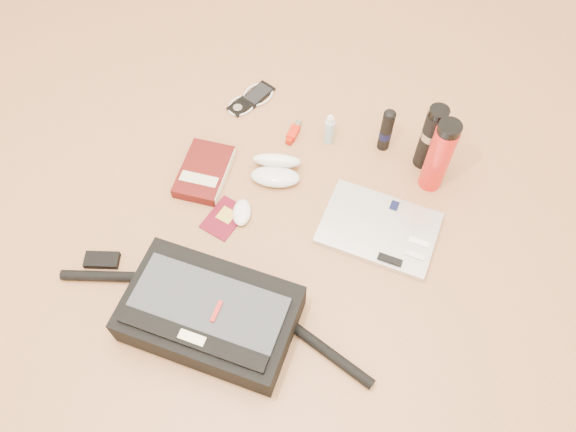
{
  "coord_description": "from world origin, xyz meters",
  "views": [
    {
      "loc": [
        0.4,
        -0.73,
        1.51
      ],
      "look_at": [
        0.02,
        0.05,
        0.06
      ],
      "focal_mm": 35.0,
      "sensor_mm": 36.0,
      "label": 1
    }
  ],
  "objects": [
    {
      "name": "sunglasses_case",
      "position": [
        -0.1,
        0.21,
        0.03
      ],
      "size": [
        0.2,
        0.18,
        0.09
      ],
      "rotation": [
        0.0,
        0.0,
        0.36
      ],
      "color": "silver",
      "rests_on": "ground"
    },
    {
      "name": "mouse",
      "position": [
        -0.13,
        0.03,
        0.02
      ],
      "size": [
        0.09,
        0.11,
        0.03
      ],
      "rotation": [
        0.0,
        0.0,
        0.42
      ],
      "color": "silver",
      "rests_on": "ground"
    },
    {
      "name": "spray_bottle",
      "position": [
        -0.01,
        0.42,
        0.06
      ],
      "size": [
        0.04,
        0.04,
        0.13
      ],
      "rotation": [
        0.0,
        0.0,
        -0.17
      ],
      "color": "#97BCCB",
      "rests_on": "ground"
    },
    {
      "name": "passport",
      "position": [
        -0.17,
        -0.01,
        0.0
      ],
      "size": [
        0.11,
        0.15,
        0.01
      ],
      "rotation": [
        0.0,
        0.0,
        -0.11
      ],
      "color": "#530816",
      "rests_on": "ground"
    },
    {
      "name": "book",
      "position": [
        -0.31,
        0.11,
        0.02
      ],
      "size": [
        0.19,
        0.25,
        0.04
      ],
      "rotation": [
        0.0,
        0.0,
        0.2
      ],
      "color": "#450C0B",
      "rests_on": "ground"
    },
    {
      "name": "ipod",
      "position": [
        -0.35,
        0.42,
        0.01
      ],
      "size": [
        0.1,
        0.11,
        0.01
      ],
      "rotation": [
        0.0,
        0.0,
        -0.29
      ],
      "color": "black",
      "rests_on": "ground"
    },
    {
      "name": "phone",
      "position": [
        -0.32,
        0.5,
        0.01
      ],
      "size": [
        0.12,
        0.13,
        0.01
      ],
      "rotation": [
        0.0,
        0.0,
        -0.23
      ],
      "color": "black",
      "rests_on": "ground"
    },
    {
      "name": "thermos_red",
      "position": [
        0.36,
        0.41,
        0.14
      ],
      "size": [
        0.1,
        0.1,
        0.29
      ],
      "rotation": [
        0.0,
        0.0,
        -0.38
      ],
      "color": "red",
      "rests_on": "ground"
    },
    {
      "name": "thermos_black",
      "position": [
        0.31,
        0.48,
        0.13
      ],
      "size": [
        0.08,
        0.08,
        0.26
      ],
      "rotation": [
        0.0,
        0.0,
        0.2
      ],
      "color": "black",
      "rests_on": "ground"
    },
    {
      "name": "aerosol_can",
      "position": [
        0.17,
        0.48,
        0.09
      ],
      "size": [
        0.04,
        0.04,
        0.17
      ],
      "rotation": [
        0.0,
        0.0,
        0.05
      ],
      "color": "black",
      "rests_on": "ground"
    },
    {
      "name": "ground",
      "position": [
        0.0,
        0.0,
        0.0
      ],
      "size": [
        4.0,
        4.0,
        0.0
      ],
      "primitive_type": "plane",
      "color": "#A16C43",
      "rests_on": "ground"
    },
    {
      "name": "messenger_bag",
      "position": [
        -0.04,
        -0.32,
        0.06
      ],
      "size": [
        0.95,
        0.33,
        0.13
      ],
      "rotation": [
        0.0,
        0.0,
        0.11
      ],
      "color": "black",
      "rests_on": "ground"
    },
    {
      "name": "inhaler",
      "position": [
        -0.13,
        0.39,
        0.01
      ],
      "size": [
        0.03,
        0.1,
        0.03
      ],
      "rotation": [
        0.0,
        0.0,
        0.08
      ],
      "color": "red",
      "rests_on": "ground"
    },
    {
      "name": "laptop",
      "position": [
        0.28,
        0.16,
        0.01
      ],
      "size": [
        0.36,
        0.27,
        0.03
      ],
      "rotation": [
        0.0,
        0.0,
        0.07
      ],
      "color": "silver",
      "rests_on": "ground"
    }
  ]
}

